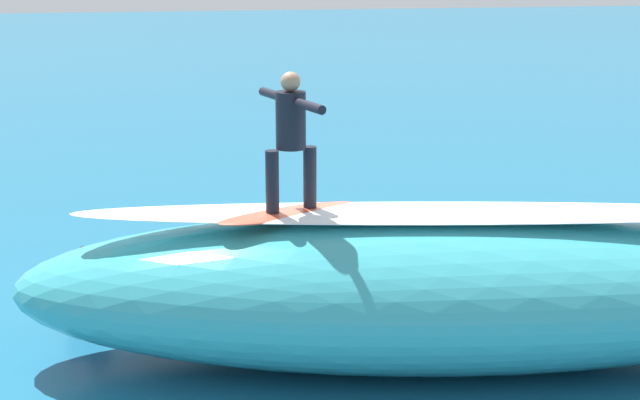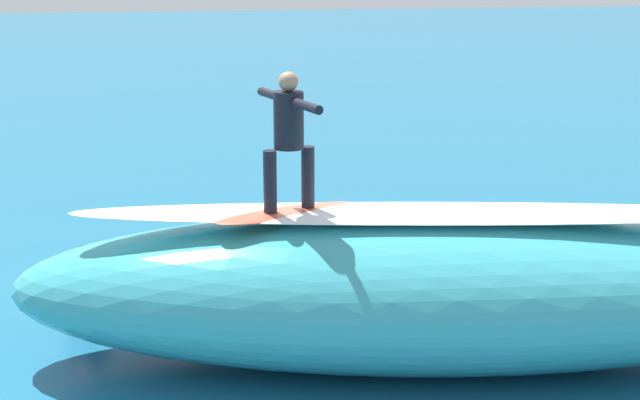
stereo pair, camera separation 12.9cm
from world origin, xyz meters
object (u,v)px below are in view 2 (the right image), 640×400
object	(u,v)px
surfboard_paddling	(341,240)
surfer_paddling	(333,229)
buoy_marker	(86,301)
surfer_riding	(289,131)
surfboard_riding	(289,213)

from	to	relation	value
surfboard_paddling	surfer_paddling	xyz separation A→B (m)	(0.12, -0.07, 0.18)
surfer_paddling	buoy_marker	size ratio (longest dim) A/B	1.52
surfer_riding	buoy_marker	distance (m)	3.80
surfboard_paddling	buoy_marker	world-z (taller)	buoy_marker
surfer_paddling	buoy_marker	world-z (taller)	buoy_marker
surfboard_riding	surfboard_paddling	size ratio (longest dim) A/B	0.73
surfer_riding	surfboard_paddling	size ratio (longest dim) A/B	0.64
surfboard_riding	surfer_riding	size ratio (longest dim) A/B	1.15
surfboard_riding	surfer_paddling	xyz separation A→B (m)	(-1.35, -4.51, -1.60)
surfer_paddling	surfboard_paddling	bearing A→B (deg)	-0.00
surfboard_paddling	surfer_paddling	world-z (taller)	surfer_paddling
surfboard_paddling	buoy_marker	size ratio (longest dim) A/B	2.29
surfer_riding	surfboard_paddling	distance (m)	5.42
surfboard_riding	buoy_marker	bearing A→B (deg)	-50.07
surfer_riding	surfboard_paddling	xyz separation A→B (m)	(-1.47, -4.45, -2.73)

